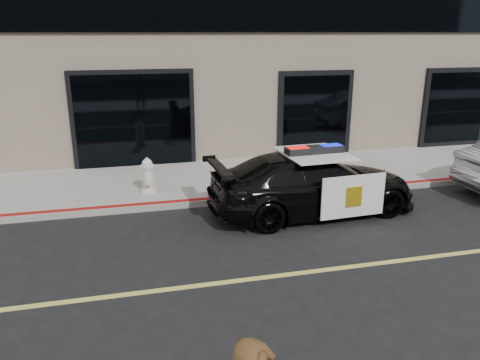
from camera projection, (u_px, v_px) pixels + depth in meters
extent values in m
plane|color=black|center=(215.00, 284.00, 7.50)|extent=(120.00, 120.00, 0.00)
cube|color=gray|center=(178.00, 182.00, 12.34)|extent=(60.00, 3.50, 0.15)
imported|color=black|center=(313.00, 183.00, 10.30)|extent=(2.44, 4.86, 1.34)
cube|color=white|center=(353.00, 196.00, 9.55)|extent=(1.43, 0.12, 0.90)
cube|color=white|center=(312.00, 171.00, 11.31)|extent=(1.43, 0.12, 0.90)
cube|color=white|center=(314.00, 153.00, 10.09)|extent=(1.44, 1.69, 0.02)
cube|color=gold|center=(354.00, 197.00, 9.53)|extent=(0.36, 0.03, 0.43)
cube|color=black|center=(314.00, 150.00, 10.07)|extent=(1.31, 0.41, 0.16)
cube|color=red|center=(298.00, 151.00, 9.95)|extent=(0.46, 0.32, 0.15)
cube|color=#0C19CC|center=(331.00, 148.00, 10.17)|extent=(0.46, 0.32, 0.15)
cylinder|color=silver|center=(149.00, 190.00, 11.32)|extent=(0.39, 0.39, 0.09)
cylinder|color=silver|center=(148.00, 178.00, 11.23)|extent=(0.28, 0.28, 0.54)
cylinder|color=silver|center=(147.00, 166.00, 11.14)|extent=(0.33, 0.33, 0.06)
sphere|color=silver|center=(147.00, 164.00, 11.12)|extent=(0.25, 0.25, 0.25)
cylinder|color=silver|center=(147.00, 159.00, 11.09)|extent=(0.08, 0.08, 0.08)
cylinder|color=silver|center=(147.00, 173.00, 11.38)|extent=(0.14, 0.13, 0.14)
cylinder|color=silver|center=(148.00, 177.00, 11.04)|extent=(0.14, 0.13, 0.14)
cylinder|color=silver|center=(148.00, 181.00, 11.03)|extent=(0.18, 0.15, 0.18)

